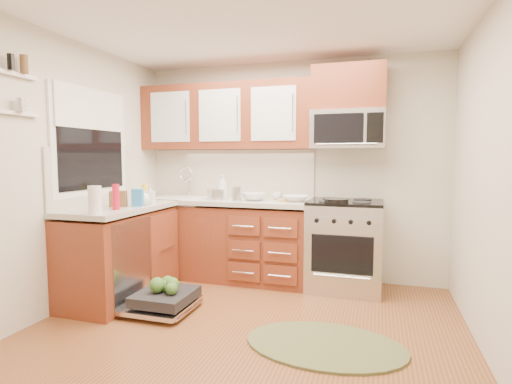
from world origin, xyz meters
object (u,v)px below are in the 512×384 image
(sink, at_px, (180,208))
(stock_pot, at_px, (216,194))
(upper_cabinets, at_px, (225,117))
(rug, at_px, (325,345))
(bowl_b, at_px, (254,197))
(range, at_px, (345,245))
(paper_towel_roll, at_px, (95,200))
(dishwasher, at_px, (162,301))
(bowl_a, at_px, (296,198))
(microwave, at_px, (348,129))
(cutting_board, at_px, (290,200))
(cup, at_px, (277,196))
(skillet, at_px, (336,201))

(sink, bearing_deg, stock_pot, -7.67)
(stock_pot, bearing_deg, upper_cabinets, 81.38)
(rug, xyz_separation_m, bowl_b, (-0.97, 1.34, 0.96))
(range, bearing_deg, paper_towel_roll, -143.62)
(upper_cabinets, relative_size, paper_towel_roll, 8.53)
(dishwasher, distance_m, bowl_a, 1.74)
(microwave, height_order, cutting_board, microwave)
(bowl_b, bearing_deg, dishwasher, -116.51)
(microwave, distance_m, bowl_a, 0.92)
(upper_cabinets, xyz_separation_m, rug, (1.38, -1.52, -1.86))
(bowl_b, relative_size, cup, 2.41)
(paper_towel_roll, distance_m, bowl_a, 2.04)
(bowl_b, bearing_deg, microwave, 8.75)
(range, bearing_deg, microwave, 90.00)
(range, distance_m, microwave, 1.23)
(paper_towel_roll, height_order, cup, paper_towel_roll)
(microwave, relative_size, stock_pot, 3.78)
(skillet, distance_m, cup, 0.80)
(upper_cabinets, xyz_separation_m, stock_pot, (-0.03, -0.22, -0.89))
(stock_pot, distance_m, cutting_board, 0.85)
(sink, xyz_separation_m, rug, (1.91, -1.36, -0.79))
(cup, bearing_deg, cutting_board, -37.30)
(sink, xyz_separation_m, cup, (1.16, 0.15, 0.17))
(sink, distance_m, cup, 1.18)
(stock_pot, xyz_separation_m, paper_towel_roll, (-0.53, -1.37, 0.06))
(cutting_board, bearing_deg, bowl_a, -7.40)
(rug, distance_m, cutting_board, 1.75)
(paper_towel_roll, xyz_separation_m, bowl_b, (0.98, 1.42, -0.08))
(upper_cabinets, bearing_deg, cup, -0.75)
(range, xyz_separation_m, cup, (-0.77, 0.14, 0.49))
(paper_towel_roll, bearing_deg, dishwasher, 36.77)
(upper_cabinets, distance_m, stock_pot, 0.92)
(range, height_order, cup, cup)
(microwave, bearing_deg, dishwasher, -140.93)
(sink, distance_m, rug, 2.47)
(rug, relative_size, skillet, 5.05)
(sink, relative_size, skillet, 2.61)
(sink, distance_m, bowl_a, 1.41)
(dishwasher, xyz_separation_m, bowl_a, (1.01, 1.12, 0.86))
(cup, bearing_deg, bowl_b, -142.51)
(rug, bearing_deg, skillet, 92.35)
(cutting_board, distance_m, bowl_b, 0.40)
(upper_cabinets, height_order, microwave, upper_cabinets)
(rug, relative_size, paper_towel_roll, 4.98)
(sink, height_order, rug, sink)
(microwave, relative_size, cutting_board, 2.81)
(dishwasher, bearing_deg, rug, -9.08)
(dishwasher, relative_size, rug, 0.58)
(dishwasher, bearing_deg, cutting_board, 50.12)
(stock_pot, relative_size, bowl_a, 0.76)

